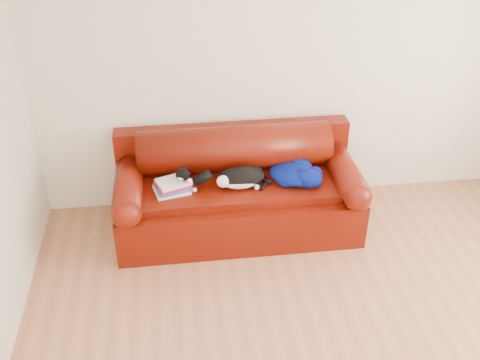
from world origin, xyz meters
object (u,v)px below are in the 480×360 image
Objects in this scene: book_stack at (173,186)px; cat at (240,178)px; blanket at (295,173)px; sofa_base at (238,206)px.

book_stack is 0.57m from cat.
blanket is at bearing -5.17° from cat.
sofa_base is at bearing 174.84° from blanket.
sofa_base is at bearing 9.13° from book_stack.
cat is (0.01, -0.09, 0.34)m from sofa_base.
book_stack is at bearing -177.51° from blanket.
blanket is (0.48, 0.04, -0.02)m from cat.
book_stack reaches higher than sofa_base.
book_stack is 1.05m from blanket.
cat is 0.49m from blanket.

